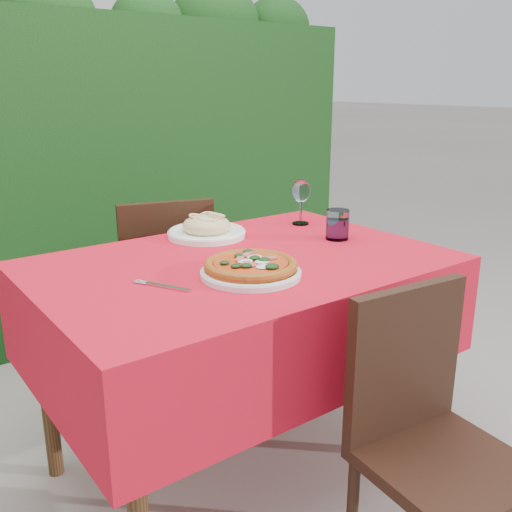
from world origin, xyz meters
TOP-DOWN VIEW (x-y plane):
  - ground at (0.00, 0.00)m, footprint 60.00×60.00m
  - hedge at (0.00, 1.55)m, footprint 3.20×0.55m
  - dining_table at (0.00, 0.00)m, footprint 1.26×0.86m
  - chair_near at (0.10, -0.65)m, footprint 0.40×0.40m
  - chair_far at (0.06, 0.65)m, footprint 0.47×0.47m
  - pizza_plate at (-0.07, -0.15)m, footprint 0.33×0.33m
  - pasta_plate at (0.06, 0.30)m, footprint 0.28×0.28m
  - water_glass at (0.41, -0.00)m, footprint 0.08×0.08m
  - wine_glass at (0.46, 0.25)m, footprint 0.07×0.07m
  - fork at (-0.31, -0.09)m, footprint 0.11×0.18m

SIDE VIEW (x-z plane):
  - ground at x=0.00m, z-range 0.00..0.00m
  - chair_near at x=0.10m, z-range 0.06..0.86m
  - chair_far at x=0.06m, z-range 0.06..0.90m
  - dining_table at x=0.00m, z-range 0.22..0.97m
  - fork at x=-0.31m, z-range 0.75..0.75m
  - pizza_plate at x=-0.07m, z-range 0.75..0.80m
  - pasta_plate at x=0.06m, z-range 0.74..0.82m
  - water_glass at x=0.41m, z-range 0.74..0.85m
  - wine_glass at x=0.46m, z-range 0.78..0.96m
  - hedge at x=0.00m, z-range 0.03..1.81m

